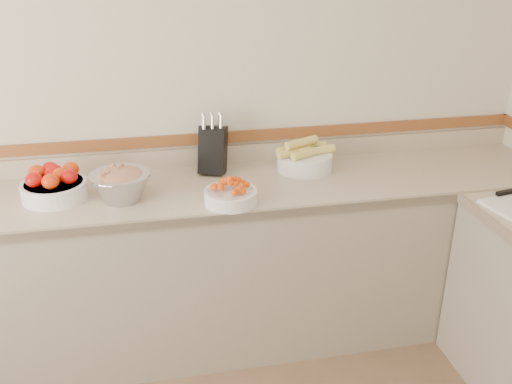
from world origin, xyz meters
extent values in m
plane|color=beige|center=(0.00, 2.00, 1.30)|extent=(4.00, 0.00, 4.00)
cube|color=#C2AA8D|center=(0.00, 1.68, 0.88)|extent=(4.00, 0.65, 0.04)
cube|color=gray|center=(0.00, 1.68, 0.43)|extent=(4.00, 0.63, 0.86)
cube|color=gray|center=(0.00, 1.36, 0.88)|extent=(4.00, 0.02, 0.04)
cube|color=#C2AA8D|center=(0.00, 1.99, 0.95)|extent=(4.00, 0.02, 0.10)
cube|color=brown|center=(0.00, 1.99, 1.05)|extent=(4.00, 0.02, 0.06)
cube|color=black|center=(0.23, 1.87, 1.02)|extent=(0.18, 0.20, 0.27)
cylinder|color=silver|center=(0.18, 1.84, 1.18)|extent=(0.03, 0.04, 0.07)
cylinder|color=silver|center=(0.23, 1.84, 1.18)|extent=(0.03, 0.04, 0.07)
cylinder|color=silver|center=(0.27, 1.84, 1.18)|extent=(0.03, 0.04, 0.07)
cylinder|color=silver|center=(0.18, 1.87, 1.18)|extent=(0.03, 0.04, 0.07)
cylinder|color=silver|center=(0.23, 1.87, 1.18)|extent=(0.03, 0.04, 0.07)
cylinder|color=silver|center=(0.27, 1.87, 1.18)|extent=(0.03, 0.04, 0.07)
cylinder|color=silver|center=(0.18, 1.90, 1.18)|extent=(0.03, 0.04, 0.07)
cylinder|color=silver|center=(0.23, 1.90, 1.18)|extent=(0.03, 0.04, 0.07)
cylinder|color=silver|center=(0.27, 1.90, 1.18)|extent=(0.03, 0.04, 0.07)
cylinder|color=white|center=(-0.56, 1.69, 0.94)|extent=(0.31, 0.31, 0.08)
torus|color=white|center=(-0.56, 1.69, 0.98)|extent=(0.31, 0.31, 0.01)
cylinder|color=white|center=(-0.56, 1.69, 0.98)|extent=(0.27, 0.27, 0.01)
ellipsoid|color=red|center=(-0.63, 1.65, 1.02)|extent=(0.08, 0.08, 0.07)
ellipsoid|color=#EC3808|center=(-0.56, 1.62, 1.02)|extent=(0.08, 0.08, 0.07)
ellipsoid|color=red|center=(-0.48, 1.66, 1.02)|extent=(0.08, 0.08, 0.07)
ellipsoid|color=#EC3808|center=(-0.63, 1.74, 1.02)|extent=(0.08, 0.08, 0.07)
ellipsoid|color=red|center=(-0.56, 1.71, 1.02)|extent=(0.08, 0.08, 0.07)
ellipsoid|color=#EC3808|center=(-0.48, 1.75, 1.02)|extent=(0.08, 0.08, 0.07)
ellipsoid|color=red|center=(-0.58, 1.77, 1.02)|extent=(0.08, 0.08, 0.07)
ellipsoid|color=#EC3808|center=(-0.52, 1.69, 1.02)|extent=(0.08, 0.08, 0.07)
ellipsoid|color=red|center=(-0.56, 1.74, 1.02)|extent=(0.08, 0.08, 0.07)
cylinder|color=white|center=(0.25, 1.47, 0.93)|extent=(0.25, 0.25, 0.06)
torus|color=white|center=(0.25, 1.47, 0.96)|extent=(0.25, 0.25, 0.01)
cylinder|color=white|center=(0.25, 1.47, 0.96)|extent=(0.22, 0.22, 0.01)
sphere|color=#F44908|center=(0.23, 1.54, 0.99)|extent=(0.03, 0.03, 0.03)
sphere|color=#F44908|center=(0.27, 1.43, 1.00)|extent=(0.03, 0.03, 0.03)
sphere|color=#F44908|center=(0.25, 1.41, 0.99)|extent=(0.03, 0.03, 0.03)
sphere|color=#F44908|center=(0.25, 1.47, 1.02)|extent=(0.03, 0.03, 0.03)
sphere|color=#F44908|center=(0.26, 1.39, 0.99)|extent=(0.03, 0.03, 0.03)
sphere|color=#F44908|center=(0.27, 1.43, 1.00)|extent=(0.03, 0.03, 0.03)
sphere|color=#F44908|center=(0.25, 1.47, 1.01)|extent=(0.03, 0.03, 0.03)
sphere|color=#F44908|center=(0.26, 1.46, 1.01)|extent=(0.03, 0.03, 0.03)
sphere|color=#F44908|center=(0.23, 1.48, 1.00)|extent=(0.03, 0.03, 0.03)
sphere|color=#F44908|center=(0.19, 1.43, 0.99)|extent=(0.03, 0.03, 0.03)
sphere|color=#F44908|center=(0.26, 1.55, 0.98)|extent=(0.03, 0.03, 0.03)
sphere|color=#F44908|center=(0.19, 1.45, 0.99)|extent=(0.03, 0.03, 0.03)
sphere|color=#F44908|center=(0.28, 1.49, 1.01)|extent=(0.03, 0.03, 0.03)
sphere|color=#F44908|center=(0.28, 1.44, 1.00)|extent=(0.03, 0.03, 0.03)
sphere|color=#F44908|center=(0.20, 1.52, 0.99)|extent=(0.03, 0.03, 0.03)
sphere|color=#F44908|center=(0.25, 1.47, 1.02)|extent=(0.03, 0.03, 0.03)
sphere|color=#F44908|center=(0.18, 1.48, 0.99)|extent=(0.03, 0.03, 0.03)
sphere|color=#F44908|center=(0.20, 1.41, 0.99)|extent=(0.03, 0.03, 0.03)
sphere|color=#F44908|center=(0.27, 1.50, 1.01)|extent=(0.03, 0.03, 0.03)
sphere|color=#F44908|center=(0.21, 1.51, 0.99)|extent=(0.03, 0.03, 0.03)
sphere|color=#F44908|center=(0.28, 1.46, 1.00)|extent=(0.03, 0.03, 0.03)
sphere|color=#F44908|center=(0.27, 1.51, 1.00)|extent=(0.03, 0.03, 0.03)
sphere|color=#F44908|center=(0.26, 1.43, 1.00)|extent=(0.03, 0.03, 0.03)
sphere|color=#F44908|center=(0.26, 1.47, 1.01)|extent=(0.03, 0.03, 0.03)
sphere|color=#F44908|center=(0.28, 1.41, 0.99)|extent=(0.03, 0.03, 0.03)
sphere|color=#F44908|center=(0.24, 1.46, 1.02)|extent=(0.03, 0.03, 0.03)
sphere|color=#F44908|center=(0.30, 1.47, 1.00)|extent=(0.03, 0.03, 0.03)
sphere|color=#F44908|center=(0.34, 1.50, 0.99)|extent=(0.03, 0.03, 0.03)
sphere|color=#F44908|center=(0.23, 1.46, 1.00)|extent=(0.03, 0.03, 0.03)
sphere|color=#F44908|center=(0.29, 1.51, 1.00)|extent=(0.03, 0.03, 0.03)
sphere|color=#F44908|center=(0.26, 1.38, 0.98)|extent=(0.03, 0.03, 0.03)
sphere|color=#F44908|center=(0.27, 1.46, 1.01)|extent=(0.03, 0.03, 0.03)
sphere|color=#F44908|center=(0.33, 1.47, 0.99)|extent=(0.03, 0.03, 0.03)
sphere|color=#F44908|center=(0.25, 1.42, 1.00)|extent=(0.03, 0.03, 0.03)
sphere|color=#F44908|center=(0.29, 1.45, 1.01)|extent=(0.03, 0.03, 0.03)
sphere|color=#F44908|center=(0.25, 1.47, 1.01)|extent=(0.03, 0.03, 0.03)
sphere|color=#F44908|center=(0.26, 1.40, 0.99)|extent=(0.03, 0.03, 0.03)
sphere|color=#F44908|center=(0.19, 1.41, 0.98)|extent=(0.03, 0.03, 0.03)
sphere|color=#F44908|center=(0.25, 1.46, 1.02)|extent=(0.03, 0.03, 0.03)
cylinder|color=white|center=(0.71, 1.81, 0.94)|extent=(0.29, 0.29, 0.09)
torus|color=white|center=(0.71, 1.81, 0.98)|extent=(0.30, 0.30, 0.01)
cylinder|color=#F9D967|center=(0.64, 1.79, 1.01)|extent=(0.20, 0.11, 0.05)
cylinder|color=#F9D967|center=(0.71, 1.77, 1.01)|extent=(0.20, 0.13, 0.05)
cylinder|color=#F9D967|center=(0.77, 1.80, 1.01)|extent=(0.20, 0.08, 0.05)
cylinder|color=#F9D967|center=(0.65, 1.85, 1.01)|extent=(0.20, 0.12, 0.05)
cylinder|color=#F9D967|center=(0.74, 1.86, 1.01)|extent=(0.20, 0.07, 0.05)
cylinder|color=#F9D967|center=(0.69, 1.81, 1.05)|extent=(0.20, 0.12, 0.05)
cylinder|color=#B2B2BA|center=(-0.24, 1.61, 0.97)|extent=(0.29, 0.29, 0.13)
torus|color=#B2B2BA|center=(-0.24, 1.61, 1.03)|extent=(0.29, 0.29, 0.01)
ellipsoid|color=#C91744|center=(-0.24, 1.61, 1.02)|extent=(0.24, 0.24, 0.08)
cube|color=#C91744|center=(-0.24, 1.70, 1.04)|extent=(0.02, 0.02, 0.02)
cube|color=#A4CF64|center=(-0.20, 1.57, 1.04)|extent=(0.03, 0.03, 0.02)
cube|color=#C91744|center=(-0.22, 1.58, 1.04)|extent=(0.02, 0.02, 0.02)
cube|color=#A4CF64|center=(-0.25, 1.63, 1.05)|extent=(0.03, 0.03, 0.02)
cube|color=#C91744|center=(-0.28, 1.68, 1.05)|extent=(0.03, 0.03, 0.02)
cube|color=#A4CF64|center=(-0.26, 1.64, 1.04)|extent=(0.03, 0.03, 0.02)
cube|color=#C91744|center=(-0.27, 1.65, 1.04)|extent=(0.02, 0.02, 0.02)
cube|color=#A4CF64|center=(-0.30, 1.59, 1.05)|extent=(0.03, 0.03, 0.02)
cube|color=#C91744|center=(-0.32, 1.55, 1.04)|extent=(0.02, 0.02, 0.02)
cube|color=#A4CF64|center=(-0.23, 1.61, 1.04)|extent=(0.03, 0.03, 0.02)
cube|color=#C91744|center=(-0.32, 1.57, 1.05)|extent=(0.02, 0.02, 0.02)
cube|color=#A4CF64|center=(-0.28, 1.64, 1.04)|extent=(0.02, 0.02, 0.02)
cube|color=#C91744|center=(-0.24, 1.65, 1.05)|extent=(0.03, 0.03, 0.02)
cube|color=#A4CF64|center=(-0.19, 1.59, 1.04)|extent=(0.02, 0.02, 0.02)
cube|color=black|center=(1.55, 1.27, 0.92)|extent=(0.11, 0.04, 0.02)
camera|label=1|loc=(-0.11, -0.92, 2.03)|focal=40.00mm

